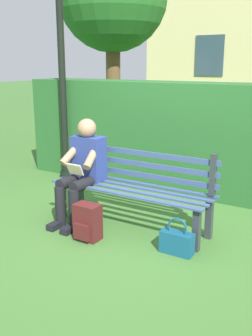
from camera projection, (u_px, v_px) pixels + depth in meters
ground at (131, 226)px, 4.51m from camera, size 60.00×60.00×0.00m
park_bench at (134, 186)px, 4.46m from camera, size 1.89×0.51×0.92m
person_seated at (82, 168)px, 4.57m from camera, size 0.44×0.73×1.20m
hedge_backdrop at (224, 139)px, 5.38m from camera, size 6.35×0.76×1.63m
backpack at (87, 222)px, 4.14m from camera, size 0.27×0.25×0.39m
handbag at (177, 242)px, 3.85m from camera, size 0.33×0.14×0.37m
lamp_post at (61, 55)px, 5.99m from camera, size 0.29×0.29×3.11m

